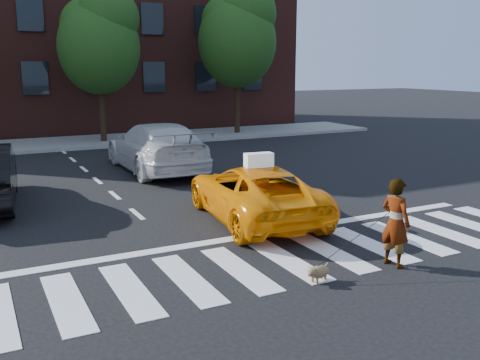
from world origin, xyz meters
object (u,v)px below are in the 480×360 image
(dog, at_px, (318,272))
(woman, at_px, (396,223))
(white_suv, at_px, (156,147))
(tree_right, at_px, (238,32))
(taxi, at_px, (254,192))
(tree_mid, at_px, (99,37))

(dog, bearing_deg, woman, -17.47)
(white_suv, height_order, woman, white_suv)
(tree_right, height_order, woman, tree_right)
(taxi, bearing_deg, woman, 108.53)
(taxi, xyz_separation_m, woman, (0.82, -3.82, 0.16))
(tree_mid, bearing_deg, taxi, -89.02)
(tree_mid, relative_size, woman, 4.35)
(taxi, bearing_deg, tree_mid, -82.53)
(tree_mid, distance_m, dog, 18.71)
(tree_right, height_order, white_suv, tree_right)
(taxi, distance_m, dog, 3.96)
(tree_mid, distance_m, taxi, 14.88)
(tree_right, bearing_deg, woman, -108.17)
(dog, bearing_deg, white_suv, 68.28)
(tree_right, bearing_deg, taxi, -115.33)
(white_suv, bearing_deg, tree_right, -132.32)
(tree_right, bearing_deg, white_suv, -132.84)
(white_suv, xyz_separation_m, woman, (0.97, -10.64, -0.03))
(white_suv, distance_m, dog, 10.70)
(woman, bearing_deg, dog, 81.56)
(tree_right, relative_size, dog, 14.34)
(tree_right, bearing_deg, tree_mid, 180.00)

